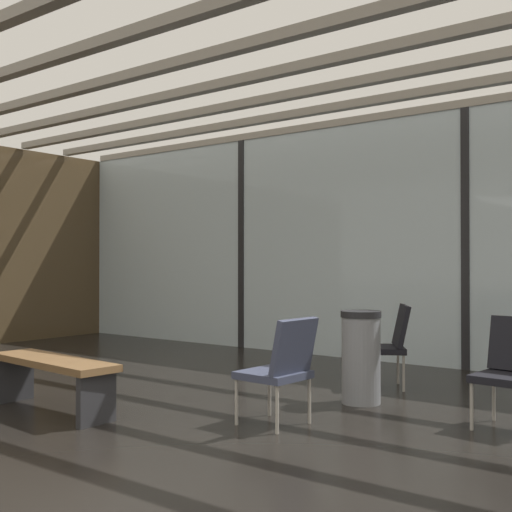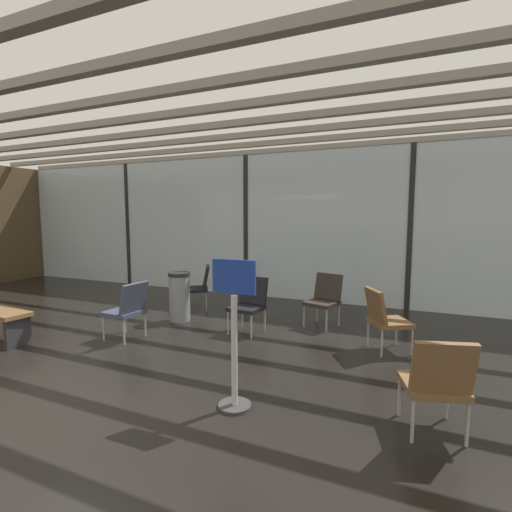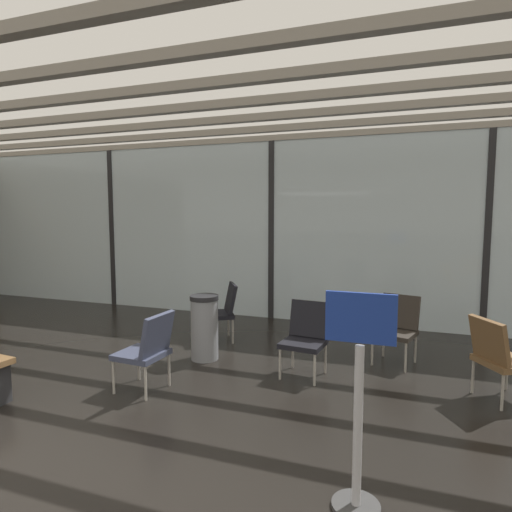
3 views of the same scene
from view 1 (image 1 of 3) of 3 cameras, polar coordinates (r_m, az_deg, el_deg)
name	(u,v)px [view 1 (image 1 of 3)]	position (r m, az deg, el deg)	size (l,w,h in m)	color
ground_plane	(161,490)	(3.94, -8.50, -19.99)	(60.00, 60.00, 0.00)	black
glass_curtain_wall	(466,239)	(8.25, 18.30, 1.49)	(14.00, 0.08, 3.22)	silver
window_mullion_0	(243,244)	(9.94, -1.18, 1.10)	(0.10, 0.12, 3.22)	black
window_mullion_1	(466,239)	(8.25, 18.30, 1.49)	(0.10, 0.12, 3.22)	black
ceiling_slats	(329,24)	(5.58, 6.55, 19.94)	(13.72, 6.72, 0.10)	gray
lounge_chair_1	(389,340)	(6.90, 11.80, -7.39)	(0.70, 0.69, 0.87)	black
lounge_chair_5	(282,364)	(5.19, 2.31, -9.65)	(0.55, 0.51, 0.87)	#33384C
waiting_bench	(53,370)	(5.96, -17.71, -9.72)	(1.53, 0.53, 0.47)	brown
trash_bin	(361,357)	(6.09, 9.36, -8.87)	(0.38, 0.38, 0.86)	slate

